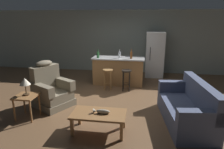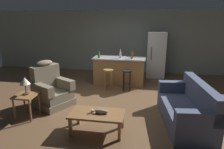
{
  "view_description": "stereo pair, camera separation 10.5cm",
  "coord_description": "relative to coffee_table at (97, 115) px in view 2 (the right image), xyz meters",
  "views": [
    {
      "loc": [
        0.79,
        -5.4,
        2.27
      ],
      "look_at": [
        -0.01,
        -0.1,
        0.75
      ],
      "focal_mm": 32.0,
      "sensor_mm": 36.0,
      "label": 1
    },
    {
      "loc": [
        0.89,
        -5.38,
        2.27
      ],
      "look_at": [
        -0.01,
        -0.1,
        0.75
      ],
      "focal_mm": 32.0,
      "sensor_mm": 36.0,
      "label": 2
    }
  ],
  "objects": [
    {
      "name": "recliner_near_lamp",
      "position": [
        -1.53,
        1.1,
        0.06
      ],
      "size": [
        1.14,
        1.14,
        1.2
      ],
      "rotation": [
        0.0,
        0.0,
        -0.51
      ],
      "color": "#756B56",
      "rests_on": "ground_plane"
    },
    {
      "name": "kitchen_island",
      "position": [
        0.02,
        3.16,
        0.11
      ],
      "size": [
        1.8,
        0.7,
        0.95
      ],
      "color": "#9E7042",
      "rests_on": "ground_plane"
    },
    {
      "name": "coffee_table",
      "position": [
        0.0,
        0.0,
        0.0
      ],
      "size": [
        1.1,
        0.6,
        0.42
      ],
      "color": "olive",
      "rests_on": "ground_plane"
    },
    {
      "name": "bar_stool_right",
      "position": [
        0.36,
        2.53,
        0.11
      ],
      "size": [
        0.32,
        0.32,
        0.68
      ],
      "color": "black",
      "rests_on": "ground_plane"
    },
    {
      "name": "ground_plane",
      "position": [
        0.02,
        1.81,
        -0.36
      ],
      "size": [
        12.0,
        12.0,
        0.0
      ],
      "color": "brown"
    },
    {
      "name": "bottle_tall_green",
      "position": [
        0.06,
        3.14,
        0.7
      ],
      "size": [
        0.08,
        0.08,
        0.29
      ],
      "color": "silver",
      "rests_on": "kitchen_island"
    },
    {
      "name": "fish_figurine",
      "position": [
        0.06,
        -0.01,
        0.1
      ],
      "size": [
        0.34,
        0.1,
        0.1
      ],
      "color": "#4C3823",
      "rests_on": "coffee_table"
    },
    {
      "name": "bar_stool_left",
      "position": [
        -0.25,
        2.53,
        0.11
      ],
      "size": [
        0.32,
        0.32,
        0.68
      ],
      "color": "#A87A47",
      "rests_on": "ground_plane"
    },
    {
      "name": "bottle_short_amber",
      "position": [
        -0.67,
        3.0,
        0.7
      ],
      "size": [
        0.08,
        0.08,
        0.29
      ],
      "color": "#2D6B38",
      "rests_on": "kitchen_island"
    },
    {
      "name": "back_wall",
      "position": [
        0.02,
        4.94,
        0.94
      ],
      "size": [
        12.0,
        0.05,
        2.6
      ],
      "color": "#939E93",
      "rests_on": "ground_plane"
    },
    {
      "name": "couch",
      "position": [
        1.87,
        0.68,
        -0.02
      ],
      "size": [
        1.05,
        1.98,
        0.94
      ],
      "rotation": [
        0.0,
        0.0,
        3.25
      ],
      "color": "#4C5675",
      "rests_on": "ground_plane"
    },
    {
      "name": "table_lamp",
      "position": [
        -1.78,
        0.37,
        0.5
      ],
      "size": [
        0.24,
        0.24,
        0.41
      ],
      "color": "#4C3823",
      "rests_on": "end_table"
    },
    {
      "name": "end_table",
      "position": [
        -1.78,
        0.34,
        0.1
      ],
      "size": [
        0.48,
        0.48,
        0.56
      ],
      "color": "olive",
      "rests_on": "ground_plane"
    },
    {
      "name": "refrigerator",
      "position": [
        1.32,
        4.36,
        0.52
      ],
      "size": [
        0.7,
        0.69,
        1.76
      ],
      "color": "white",
      "rests_on": "ground_plane"
    },
    {
      "name": "bottle_wine_dark",
      "position": [
        0.46,
        3.07,
        0.71
      ],
      "size": [
        0.08,
        0.08,
        0.32
      ],
      "color": "brown",
      "rests_on": "kitchen_island"
    }
  ]
}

